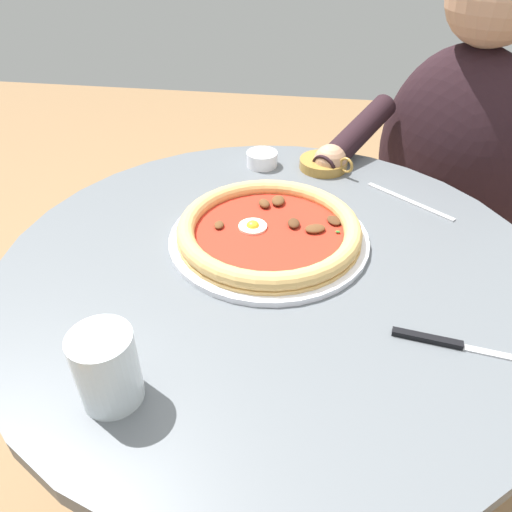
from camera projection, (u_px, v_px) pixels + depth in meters
ground_plane at (267, 494)px, 1.24m from camera, size 6.00×6.00×0.02m
dining_table at (271, 338)px, 0.90m from camera, size 0.89×0.89×0.74m
pizza_on_plate at (269, 231)px, 0.82m from camera, size 0.34×0.34×0.04m
water_glass at (108, 372)px, 0.55m from camera, size 0.07×0.07×0.10m
steak_knife at (448, 343)px, 0.64m from camera, size 0.20×0.04×0.01m
ramekin_capers at (262, 158)px, 1.05m from camera, size 0.07×0.07×0.03m
olive_pan at (324, 163)px, 1.04m from camera, size 0.11×0.10×0.04m
fork_utensil at (409, 201)px, 0.93m from camera, size 0.15×0.12×0.00m
diner_person at (435, 224)px, 1.27m from camera, size 0.56×0.43×1.16m
cafe_chair_diner at (461, 207)px, 1.36m from camera, size 0.61×0.61×0.84m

